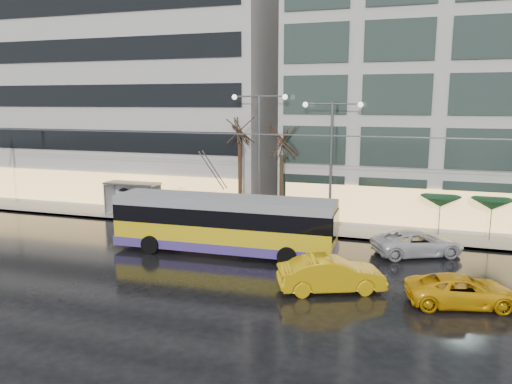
% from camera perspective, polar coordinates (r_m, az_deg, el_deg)
% --- Properties ---
extents(ground, '(140.00, 140.00, 0.00)m').
position_cam_1_polar(ground, '(26.76, -10.84, -8.86)').
color(ground, black).
rests_on(ground, ground).
extents(sidewalk, '(80.00, 10.00, 0.15)m').
position_cam_1_polar(sidewalk, '(38.53, 1.79, -2.64)').
color(sidewalk, gray).
rests_on(sidewalk, ground).
extents(kerb, '(80.00, 0.10, 0.15)m').
position_cam_1_polar(kerb, '(33.93, -0.52, -4.42)').
color(kerb, slate).
rests_on(kerb, ground).
extents(building_left, '(34.00, 14.00, 22.00)m').
position_cam_1_polar(building_left, '(49.97, -17.19, 12.66)').
color(building_left, '#B8B5B0').
rests_on(building_left, sidewalk).
extents(trolleybus, '(13.00, 5.15, 6.00)m').
position_cam_1_polar(trolleybus, '(28.95, -3.69, -3.87)').
color(trolleybus, gold).
rests_on(trolleybus, ground).
extents(catenary, '(42.24, 5.12, 7.00)m').
position_cam_1_polar(catenary, '(32.41, -2.83, 2.40)').
color(catenary, '#595B60').
rests_on(catenary, ground).
extents(bus_shelter, '(4.20, 1.60, 2.51)m').
position_cam_1_polar(bus_shelter, '(39.36, -14.26, 0.12)').
color(bus_shelter, '#595B60').
rests_on(bus_shelter, sidewalk).
extents(street_lamp_near, '(3.96, 0.36, 9.03)m').
position_cam_1_polar(street_lamp_near, '(34.59, 0.38, 5.81)').
color(street_lamp_near, '#595B60').
rests_on(street_lamp_near, sidewalk).
extents(street_lamp_far, '(3.96, 0.36, 8.53)m').
position_cam_1_polar(street_lamp_far, '(33.47, 8.61, 5.07)').
color(street_lamp_far, '#595B60').
rests_on(street_lamp_far, sidewalk).
extents(tree_a, '(3.20, 3.20, 8.40)m').
position_cam_1_polar(tree_a, '(35.19, -1.87, 7.67)').
color(tree_a, black).
rests_on(tree_a, sidewalk).
extents(tree_b, '(3.20, 3.20, 7.70)m').
position_cam_1_polar(tree_b, '(34.53, 2.97, 6.47)').
color(tree_b, black).
rests_on(tree_b, sidewalk).
extents(parasol_a, '(2.50, 2.50, 2.65)m').
position_cam_1_polar(parasol_a, '(33.73, 20.32, -1.03)').
color(parasol_a, '#595B60').
rests_on(parasol_a, sidewalk).
extents(parasol_b, '(2.50, 2.50, 2.65)m').
position_cam_1_polar(parasol_b, '(34.02, 25.37, -1.29)').
color(parasol_b, '#595B60').
rests_on(parasol_b, sidewalk).
extents(taxi_b, '(5.21, 3.52, 1.62)m').
position_cam_1_polar(taxi_b, '(23.69, 8.56, -9.26)').
color(taxi_b, '#DDA70B').
rests_on(taxi_b, ground).
extents(taxi_c, '(5.10, 3.21, 1.31)m').
position_cam_1_polar(taxi_c, '(23.69, 22.50, -10.36)').
color(taxi_c, '#EBAA0C').
rests_on(taxi_c, ground).
extents(sedan_silver, '(5.66, 4.39, 1.43)m').
position_cam_1_polar(sedan_silver, '(30.17, 17.97, -5.56)').
color(sedan_silver, silver).
rests_on(sedan_silver, ground).
extents(pedestrian_a, '(1.13, 1.14, 2.19)m').
position_cam_1_polar(pedestrian_a, '(38.23, -8.68, -0.48)').
color(pedestrian_a, black).
rests_on(pedestrian_a, sidewalk).
extents(pedestrian_b, '(1.03, 0.86, 1.90)m').
position_cam_1_polar(pedestrian_b, '(39.04, -11.81, -1.14)').
color(pedestrian_b, black).
rests_on(pedestrian_b, sidewalk).
extents(pedestrian_c, '(1.03, 0.89, 2.11)m').
position_cam_1_polar(pedestrian_c, '(39.31, -14.80, -0.94)').
color(pedestrian_c, black).
rests_on(pedestrian_c, sidewalk).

